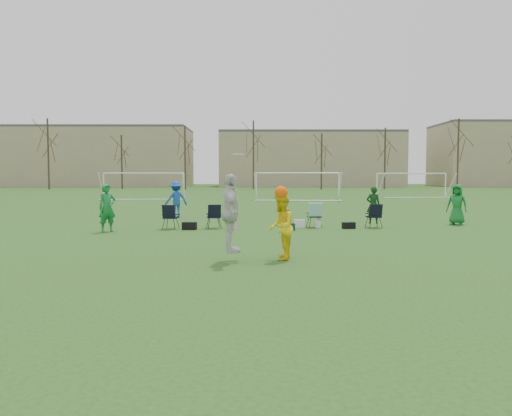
{
  "coord_description": "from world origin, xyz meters",
  "views": [
    {
      "loc": [
        0.23,
        -12.07,
        2.09
      ],
      "look_at": [
        0.27,
        1.2,
        1.25
      ],
      "focal_mm": 35.0,
      "sensor_mm": 36.0,
      "label": 1
    }
  ],
  "objects_px": {
    "fielder_blue": "(176,199)",
    "goal_mid": "(297,178)",
    "fielder_green_near": "(107,208)",
    "fielder_green_far": "(457,205)",
    "goal_right": "(412,178)",
    "center_contest": "(254,219)",
    "goal_left": "(144,178)"
  },
  "relations": [
    {
      "from": "fielder_green_far",
      "to": "goal_left",
      "type": "bearing_deg",
      "value": 163.65
    },
    {
      "from": "fielder_green_far",
      "to": "goal_right",
      "type": "xyz_separation_m",
      "value": [
        7.0,
        28.54,
        1.05
      ]
    },
    {
      "from": "fielder_green_far",
      "to": "goal_mid",
      "type": "distance_m",
      "value": 23.11
    },
    {
      "from": "goal_mid",
      "to": "goal_right",
      "type": "xyz_separation_m",
      "value": [
        12.0,
        6.0,
        0.0
      ]
    },
    {
      "from": "fielder_blue",
      "to": "fielder_green_far",
      "type": "bearing_deg",
      "value": 135.25
    },
    {
      "from": "fielder_green_near",
      "to": "goal_right",
      "type": "distance_m",
      "value": 37.93
    },
    {
      "from": "center_contest",
      "to": "fielder_green_near",
      "type": "bearing_deg",
      "value": 130.64
    },
    {
      "from": "fielder_green_near",
      "to": "fielder_green_far",
      "type": "relative_size",
      "value": 1.03
    },
    {
      "from": "fielder_green_near",
      "to": "goal_mid",
      "type": "xyz_separation_m",
      "value": [
        9.32,
        25.35,
        1.02
      ]
    },
    {
      "from": "center_contest",
      "to": "goal_left",
      "type": "distance_m",
      "value": 35.34
    },
    {
      "from": "fielder_green_near",
      "to": "center_contest",
      "type": "relative_size",
      "value": 0.69
    },
    {
      "from": "fielder_green_far",
      "to": "center_contest",
      "type": "bearing_deg",
      "value": -97.54
    },
    {
      "from": "goal_left",
      "to": "goal_mid",
      "type": "xyz_separation_m",
      "value": [
        14.0,
        -2.0,
        0.0
      ]
    },
    {
      "from": "fielder_blue",
      "to": "goal_right",
      "type": "relative_size",
      "value": 0.25
    },
    {
      "from": "fielder_green_near",
      "to": "fielder_green_far",
      "type": "distance_m",
      "value": 14.6
    },
    {
      "from": "center_contest",
      "to": "fielder_green_far",
      "type": "bearing_deg",
      "value": 46.57
    },
    {
      "from": "fielder_blue",
      "to": "goal_right",
      "type": "height_order",
      "value": "goal_right"
    },
    {
      "from": "fielder_green_near",
      "to": "goal_left",
      "type": "distance_m",
      "value": 27.77
    },
    {
      "from": "goal_mid",
      "to": "goal_right",
      "type": "bearing_deg",
      "value": 30.57
    },
    {
      "from": "goal_mid",
      "to": "goal_right",
      "type": "relative_size",
      "value": 1.01
    },
    {
      "from": "goal_left",
      "to": "fielder_blue",
      "type": "bearing_deg",
      "value": -78.22
    },
    {
      "from": "fielder_blue",
      "to": "center_contest",
      "type": "height_order",
      "value": "center_contest"
    },
    {
      "from": "center_contest",
      "to": "goal_mid",
      "type": "relative_size",
      "value": 0.36
    },
    {
      "from": "fielder_green_far",
      "to": "goal_left",
      "type": "distance_m",
      "value": 31.05
    },
    {
      "from": "fielder_green_near",
      "to": "fielder_blue",
      "type": "distance_m",
      "value": 6.99
    },
    {
      "from": "fielder_green_far",
      "to": "center_contest",
      "type": "relative_size",
      "value": 0.66
    },
    {
      "from": "fielder_green_near",
      "to": "goal_left",
      "type": "height_order",
      "value": "goal_left"
    },
    {
      "from": "fielder_green_far",
      "to": "fielder_blue",
      "type": "bearing_deg",
      "value": -161.51
    },
    {
      "from": "fielder_blue",
      "to": "goal_mid",
      "type": "relative_size",
      "value": 0.25
    },
    {
      "from": "goal_right",
      "to": "center_contest",
      "type": "bearing_deg",
      "value": -120.65
    },
    {
      "from": "goal_right",
      "to": "fielder_green_near",
      "type": "bearing_deg",
      "value": -132.22
    },
    {
      "from": "goal_right",
      "to": "fielder_green_far",
      "type": "bearing_deg",
      "value": -111.78
    }
  ]
}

